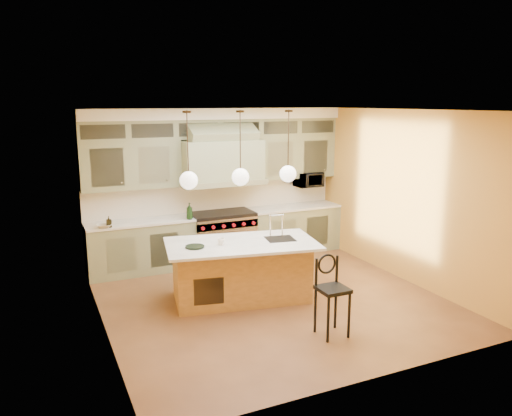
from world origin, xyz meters
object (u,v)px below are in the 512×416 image
range (222,236)px  kitchen_island (241,269)px  counter_stool (332,291)px  microwave (308,179)px

range → kitchen_island: size_ratio=0.49×
range → kitchen_island: (-0.40, -1.90, -0.01)m
range → counter_stool: 3.52m
range → kitchen_island: bearing=-101.8°
kitchen_island → microwave: size_ratio=4.54×
range → counter_stool: (0.20, -3.52, 0.12)m
kitchen_island → counter_stool: bearing=-59.4°
microwave → kitchen_island: bearing=-139.5°
range → counter_stool: bearing=-86.7°
range → microwave: bearing=3.1°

